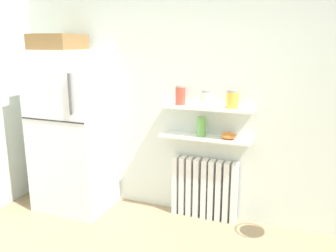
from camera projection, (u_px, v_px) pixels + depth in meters
The scene contains 10 objects.
back_wall at pixel (210, 95), 3.58m from camera, with size 7.04×0.10×2.60m, color silver.
refrigerator at pixel (72, 128), 3.84m from camera, with size 0.77×0.68×1.91m.
radiator at pixel (204, 189), 3.69m from camera, with size 0.69×0.12×0.65m.
wall_shelf_lower at pixel (205, 138), 3.53m from camera, with size 0.93×0.22×0.03m, color white.
wall_shelf_upper at pixel (205, 108), 3.46m from camera, with size 0.93×0.22×0.03m, color white.
storage_jar_0 at pixel (180, 95), 3.53m from camera, with size 0.10×0.10×0.20m.
storage_jar_1 at pixel (206, 98), 3.44m from camera, with size 0.10×0.10×0.16m.
storage_jar_2 at pixel (232, 99), 3.34m from camera, with size 0.12×0.12×0.18m.
vase at pixel (201, 127), 3.52m from camera, with size 0.09×0.09×0.20m, color #66A84C.
shelf_bowl at pixel (229, 136), 3.44m from camera, with size 0.15×0.15×0.07m, color orange.
Camera 1 is at (0.88, -1.42, 1.83)m, focal length 37.49 mm.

